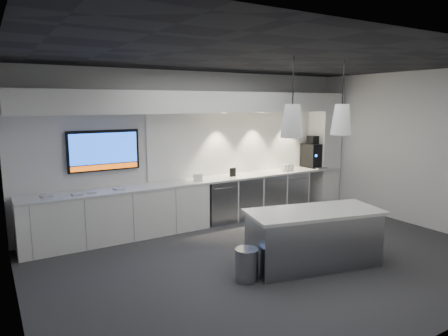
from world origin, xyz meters
TOP-DOWN VIEW (x-y plane):
  - floor at (0.00, 0.00)m, footprint 7.00×7.00m
  - ceiling at (0.00, 0.00)m, footprint 7.00×7.00m
  - wall_back at (0.00, 2.50)m, footprint 7.00×0.00m
  - wall_front at (0.00, -2.50)m, footprint 7.00×0.00m
  - wall_left at (-3.50, 0.00)m, footprint 0.00×7.00m
  - wall_right at (3.50, 0.00)m, footprint 0.00×7.00m
  - back_counter at (0.00, 2.17)m, footprint 6.80×0.65m
  - left_base_cabinets at (-1.75, 2.17)m, footprint 3.30×0.63m
  - fridge_unit_a at (0.25, 2.17)m, footprint 0.60×0.61m
  - fridge_unit_b at (0.88, 2.17)m, footprint 0.60×0.61m
  - fridge_unit_c at (1.51, 2.17)m, footprint 0.60×0.61m
  - fridge_unit_d at (2.14, 2.17)m, footprint 0.60×0.61m
  - backsplash at (1.20, 2.48)m, footprint 4.60×0.03m
  - soffit at (0.00, 2.20)m, footprint 6.90×0.60m
  - column at (3.20, 2.20)m, footprint 0.55×0.55m
  - wall_tv at (-1.90, 2.45)m, footprint 1.25×0.07m
  - island at (0.36, -0.47)m, footprint 2.12×1.27m
  - bin at (-0.78, -0.39)m, footprint 0.36×0.36m
  - coffee_machine at (2.85, 2.20)m, footprint 0.40×0.57m
  - sign_black at (0.60, 2.14)m, footprint 0.14×0.02m
  - sign_white at (-0.24, 2.06)m, footprint 0.18×0.06m
  - cup_cluster at (1.96, 2.07)m, footprint 0.28×0.18m
  - tray_a at (-2.91, 2.16)m, footprint 0.19×0.19m
  - tray_b at (-2.46, 2.08)m, footprint 0.17×0.17m
  - tray_c at (-2.22, 2.11)m, footprint 0.18×0.18m
  - tray_d at (-1.75, 2.12)m, footprint 0.19×0.19m
  - pendant_left at (-0.11, -0.47)m, footprint 0.31×0.31m
  - pendant_right at (0.83, -0.47)m, footprint 0.31×0.31m

SIDE VIEW (x-z plane):
  - floor at x=0.00m, z-range 0.00..0.00m
  - bin at x=-0.78m, z-range 0.00..0.45m
  - island at x=0.36m, z-range 0.00..0.84m
  - fridge_unit_a at x=0.25m, z-range 0.00..0.85m
  - fridge_unit_b at x=0.88m, z-range 0.00..0.85m
  - fridge_unit_c at x=1.51m, z-range 0.00..0.85m
  - fridge_unit_d at x=2.14m, z-range 0.00..0.85m
  - left_base_cabinets at x=-1.75m, z-range 0.00..0.86m
  - back_counter at x=0.00m, z-range 0.86..0.90m
  - tray_a at x=-2.91m, z-range 0.90..0.92m
  - tray_b at x=-2.46m, z-range 0.90..0.92m
  - tray_c at x=-2.22m, z-range 0.90..0.92m
  - tray_d at x=-1.75m, z-range 0.90..0.92m
  - sign_white at x=-0.24m, z-range 0.90..1.04m
  - cup_cluster at x=1.96m, z-range 0.90..1.05m
  - sign_black at x=0.60m, z-range 0.90..1.08m
  - coffee_machine at x=2.85m, z-range 0.83..1.57m
  - column at x=3.20m, z-range 0.00..2.60m
  - wall_back at x=0.00m, z-range -2.00..5.00m
  - wall_front at x=0.00m, z-range -2.00..5.00m
  - wall_left at x=-3.50m, z-range -2.00..5.00m
  - wall_right at x=3.50m, z-range -2.00..5.00m
  - backsplash at x=1.20m, z-range 0.90..2.20m
  - wall_tv at x=-1.90m, z-range 1.20..1.92m
  - pendant_left at x=-0.11m, z-range 1.58..2.73m
  - pendant_right at x=0.83m, z-range 1.58..2.73m
  - soffit at x=0.00m, z-range 2.20..2.60m
  - ceiling at x=0.00m, z-range 3.00..3.00m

